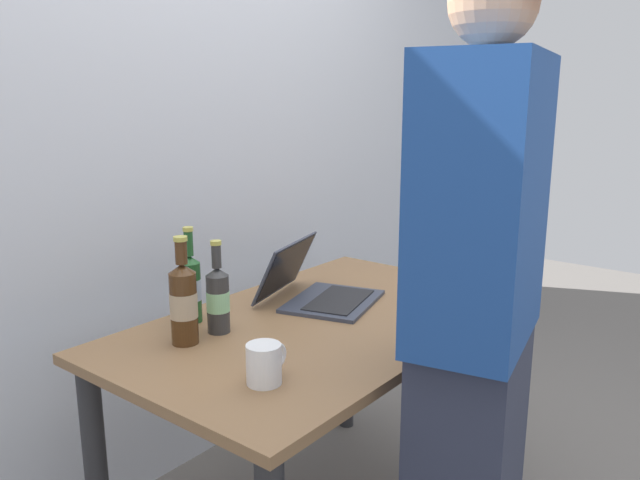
{
  "coord_description": "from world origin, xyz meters",
  "views": [
    {
      "loc": [
        -1.43,
        -1.13,
        1.41
      ],
      "look_at": [
        -0.01,
        0.0,
        0.99
      ],
      "focal_mm": 35.11,
      "sensor_mm": 36.0,
      "label": 1
    }
  ],
  "objects_px": {
    "beer_bottle_brown": "(218,298)",
    "beer_bottle_dark": "(184,302)",
    "laptop": "(317,289)",
    "coffee_mug": "(265,363)",
    "person_figure": "(474,333)",
    "beer_bottle_amber": "(191,286)"
  },
  "relations": [
    {
      "from": "person_figure",
      "to": "coffee_mug",
      "type": "bearing_deg",
      "value": 128.87
    },
    {
      "from": "beer_bottle_amber",
      "to": "beer_bottle_dark",
      "type": "bearing_deg",
      "value": -136.4
    },
    {
      "from": "beer_bottle_amber",
      "to": "person_figure",
      "type": "height_order",
      "value": "person_figure"
    },
    {
      "from": "coffee_mug",
      "to": "beer_bottle_dark",
      "type": "bearing_deg",
      "value": 82.79
    },
    {
      "from": "coffee_mug",
      "to": "beer_bottle_brown",
      "type": "bearing_deg",
      "value": 64.45
    },
    {
      "from": "beer_bottle_brown",
      "to": "beer_bottle_dark",
      "type": "xyz_separation_m",
      "value": [
        -0.12,
        0.01,
        0.02
      ]
    },
    {
      "from": "laptop",
      "to": "beer_bottle_amber",
      "type": "relative_size",
      "value": 1.45
    },
    {
      "from": "laptop",
      "to": "beer_bottle_amber",
      "type": "xyz_separation_m",
      "value": [
        -0.39,
        0.18,
        0.07
      ]
    },
    {
      "from": "beer_bottle_brown",
      "to": "beer_bottle_dark",
      "type": "distance_m",
      "value": 0.12
    },
    {
      "from": "beer_bottle_amber",
      "to": "person_figure",
      "type": "distance_m",
      "value": 0.86
    },
    {
      "from": "beer_bottle_dark",
      "to": "beer_bottle_amber",
      "type": "relative_size",
      "value": 1.04
    },
    {
      "from": "laptop",
      "to": "beer_bottle_brown",
      "type": "xyz_separation_m",
      "value": [
        -0.4,
        0.05,
        0.06
      ]
    },
    {
      "from": "beer_bottle_brown",
      "to": "beer_bottle_dark",
      "type": "relative_size",
      "value": 0.9
    },
    {
      "from": "beer_bottle_dark",
      "to": "beer_bottle_brown",
      "type": "bearing_deg",
      "value": -5.25
    },
    {
      "from": "beer_bottle_brown",
      "to": "person_figure",
      "type": "height_order",
      "value": "person_figure"
    },
    {
      "from": "beer_bottle_brown",
      "to": "beer_bottle_amber",
      "type": "relative_size",
      "value": 0.93
    },
    {
      "from": "beer_bottle_brown",
      "to": "beer_bottle_dark",
      "type": "height_order",
      "value": "beer_bottle_dark"
    },
    {
      "from": "beer_bottle_brown",
      "to": "beer_bottle_amber",
      "type": "height_order",
      "value": "beer_bottle_amber"
    },
    {
      "from": "beer_bottle_brown",
      "to": "person_figure",
      "type": "distance_m",
      "value": 0.73
    },
    {
      "from": "beer_bottle_dark",
      "to": "coffee_mug",
      "type": "distance_m",
      "value": 0.35
    },
    {
      "from": "laptop",
      "to": "person_figure",
      "type": "bearing_deg",
      "value": -110.04
    },
    {
      "from": "laptop",
      "to": "coffee_mug",
      "type": "height_order",
      "value": "laptop"
    }
  ]
}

